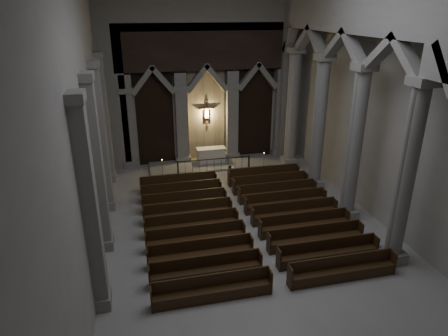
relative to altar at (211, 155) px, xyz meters
name	(u,v)px	position (x,y,z in m)	size (l,w,h in m)	color
room	(260,82)	(-0.11, -10.85, 6.93)	(24.00, 24.10, 12.00)	#9F9C97
sanctuary_wall	(206,68)	(-0.11, 0.69, 5.94)	(14.00, 0.77, 12.00)	gray
right_arcade	(367,68)	(5.39, -9.52, 7.15)	(1.00, 24.00, 12.00)	gray
left_pilasters	(100,154)	(-6.86, -7.35, 3.24)	(0.60, 13.00, 8.03)	gray
sanctuary_step	(210,164)	(-0.11, -0.25, -0.60)	(8.50, 2.60, 0.15)	gray
altar	(211,155)	(0.00, 0.00, 0.00)	(2.05, 0.82, 1.04)	silver
altar_rail	(214,163)	(-0.11, -1.54, -0.02)	(4.99, 0.09, 0.98)	black
candle_stand_left	(163,174)	(-3.60, -1.96, -0.30)	(0.23, 0.23, 1.37)	olive
candle_stand_right	(264,165)	(3.29, -1.93, -0.33)	(0.21, 0.21, 1.26)	olive
pews	(244,220)	(-0.11, -9.01, -0.34)	(10.04, 10.55, 1.03)	black
worshipper	(230,174)	(0.56, -3.37, -0.13)	(0.40, 0.26, 1.09)	black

